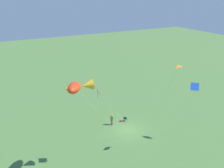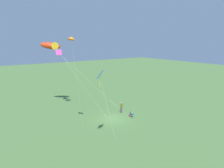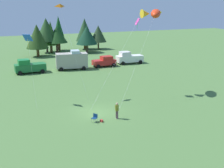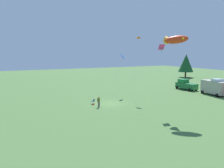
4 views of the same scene
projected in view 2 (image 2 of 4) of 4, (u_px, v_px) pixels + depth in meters
name	position (u px, v px, depth m)	size (l,w,h in m)	color
ground_plane	(113.00, 119.00, 31.19)	(160.00, 160.00, 0.00)	#4A7139
person_kite_flyer	(121.00, 106.00, 33.49)	(0.41, 0.51, 1.74)	#554048
folding_chair	(131.00, 114.00, 31.67)	(0.68, 0.68, 0.82)	navy
backpack_on_grass	(130.00, 115.00, 32.39)	(0.32, 0.22, 0.22)	#BA332E
kite_large_fish	(51.00, 46.00, 33.74)	(10.02, 9.63, 10.87)	red
kite_diamond_blue	(100.00, 76.00, 21.41)	(1.20, 2.78, 8.14)	blue
kite_delta_orange	(72.00, 39.00, 23.37)	(3.10, 2.75, 11.50)	orange
kite_diamond_rainbow	(60.00, 55.00, 32.14)	(7.75, 4.41, 9.65)	#D3378F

